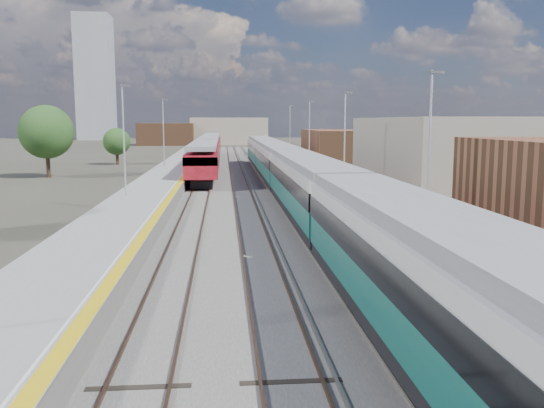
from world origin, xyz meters
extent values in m
plane|color=#47443A|center=(0.00, 50.00, 0.00)|extent=(320.00, 320.00, 0.00)
cube|color=#565451|center=(-2.25, 52.50, 0.03)|extent=(10.50, 155.00, 0.06)
cube|color=#4C3323|center=(0.78, 55.00, 0.11)|extent=(0.07, 160.00, 0.14)
cube|color=#4C3323|center=(2.22, 55.00, 0.11)|extent=(0.07, 160.00, 0.14)
cube|color=#4C3323|center=(-2.72, 55.00, 0.11)|extent=(0.07, 160.00, 0.14)
cube|color=#4C3323|center=(-1.28, 55.00, 0.11)|extent=(0.07, 160.00, 0.14)
cube|color=#4C3323|center=(-6.22, 55.00, 0.11)|extent=(0.07, 160.00, 0.14)
cube|color=#4C3323|center=(-4.78, 55.00, 0.11)|extent=(0.07, 160.00, 0.14)
cube|color=gray|center=(0.45, 55.00, 0.10)|extent=(0.08, 160.00, 0.10)
cube|color=gray|center=(-0.95, 55.00, 0.10)|extent=(0.08, 160.00, 0.10)
cube|color=slate|center=(5.25, 52.50, 0.50)|extent=(4.70, 155.00, 1.00)
cube|color=gray|center=(5.25, 52.50, 1.00)|extent=(4.70, 155.00, 0.03)
cube|color=gold|center=(3.15, 52.50, 1.02)|extent=(0.40, 155.00, 0.01)
cube|color=gray|center=(7.45, 52.50, 1.60)|extent=(0.06, 155.00, 1.20)
cylinder|color=#9EA0A3|center=(6.60, 22.00, 4.77)|extent=(0.12, 0.12, 7.50)
cube|color=#4C4C4F|center=(6.85, 22.00, 8.42)|extent=(0.70, 0.18, 0.14)
cylinder|color=#9EA0A3|center=(6.60, 42.00, 4.77)|extent=(0.12, 0.12, 7.50)
cube|color=#4C4C4F|center=(6.85, 42.00, 8.42)|extent=(0.70, 0.18, 0.14)
cylinder|color=#9EA0A3|center=(6.60, 62.00, 4.77)|extent=(0.12, 0.12, 7.50)
cube|color=#4C4C4F|center=(6.85, 62.00, 8.42)|extent=(0.70, 0.18, 0.14)
cylinder|color=#9EA0A3|center=(6.60, 82.00, 4.77)|extent=(0.12, 0.12, 7.50)
cube|color=#4C4C4F|center=(6.85, 82.00, 8.42)|extent=(0.70, 0.18, 0.14)
cube|color=slate|center=(-9.05, 52.50, 0.50)|extent=(4.30, 155.00, 1.00)
cube|color=gray|center=(-9.05, 52.50, 1.00)|extent=(4.30, 155.00, 0.03)
cube|color=gold|center=(-7.15, 52.50, 1.02)|extent=(0.45, 155.00, 0.01)
cube|color=silver|center=(-7.50, 52.50, 1.03)|extent=(0.08, 155.00, 0.01)
cylinder|color=#9EA0A3|center=(-10.20, 34.00, 4.77)|extent=(0.12, 0.12, 7.50)
cube|color=#4C4C4F|center=(-9.95, 34.00, 8.42)|extent=(0.70, 0.18, 0.14)
cylinder|color=#9EA0A3|center=(-10.20, 60.00, 4.77)|extent=(0.12, 0.12, 7.50)
cube|color=#4C4C4F|center=(-9.95, 60.00, 8.42)|extent=(0.70, 0.18, 0.14)
cube|color=gray|center=(16.00, 45.00, 3.20)|extent=(11.00, 22.00, 6.40)
cube|color=brown|center=(13.00, 78.00, 2.40)|extent=(8.00, 18.00, 4.80)
cube|color=gray|center=(-2.00, 150.00, 3.50)|extent=(20.00, 14.00, 7.00)
cube|color=brown|center=(-18.00, 145.00, 2.80)|extent=(14.00, 12.00, 5.60)
cube|color=gray|center=(-45.00, 190.00, 20.00)|extent=(11.00, 11.00, 40.00)
cube|color=black|center=(1.50, 7.29, 0.91)|extent=(2.82, 20.19, 0.48)
cube|color=#10524F|center=(1.50, 7.29, 1.74)|extent=(2.92, 20.19, 1.18)
cube|color=black|center=(1.50, 7.29, 2.67)|extent=(2.98, 20.19, 0.81)
cube|color=silver|center=(1.50, 7.29, 3.31)|extent=(2.92, 20.19, 0.50)
cube|color=gray|center=(1.50, 7.29, 3.75)|extent=(2.59, 20.19, 0.41)
cube|color=black|center=(1.50, 27.98, 0.91)|extent=(2.82, 20.19, 0.48)
cube|color=#10524F|center=(1.50, 27.98, 1.74)|extent=(2.92, 20.19, 1.18)
cube|color=black|center=(1.50, 27.98, 2.67)|extent=(2.98, 20.19, 0.81)
cube|color=silver|center=(1.50, 27.98, 3.31)|extent=(2.92, 20.19, 0.50)
cube|color=gray|center=(1.50, 27.98, 3.75)|extent=(2.59, 20.19, 0.41)
cube|color=black|center=(1.50, 48.67, 0.91)|extent=(2.82, 20.19, 0.48)
cube|color=#10524F|center=(1.50, 48.67, 1.74)|extent=(2.92, 20.19, 1.18)
cube|color=black|center=(1.50, 48.67, 2.67)|extent=(2.98, 20.19, 0.81)
cube|color=silver|center=(1.50, 48.67, 3.31)|extent=(2.92, 20.19, 0.50)
cube|color=gray|center=(1.50, 48.67, 3.75)|extent=(2.59, 20.19, 0.41)
cube|color=black|center=(1.50, 69.37, 0.91)|extent=(2.82, 20.19, 0.48)
cube|color=#10524F|center=(1.50, 69.37, 1.74)|extent=(2.92, 20.19, 1.18)
cube|color=black|center=(1.50, 69.37, 2.67)|extent=(2.98, 20.19, 0.81)
cube|color=silver|center=(1.50, 69.37, 3.31)|extent=(2.92, 20.19, 0.50)
cube|color=gray|center=(1.50, 69.37, 3.75)|extent=(2.59, 20.19, 0.41)
cube|color=black|center=(-5.50, 53.36, 0.49)|extent=(1.99, 16.91, 0.69)
cube|color=maroon|center=(-5.50, 53.36, 2.15)|extent=(2.93, 19.89, 2.09)
cube|color=black|center=(-5.50, 53.36, 2.67)|extent=(2.99, 19.89, 0.73)
cube|color=gray|center=(-5.50, 53.36, 3.72)|extent=(2.62, 19.89, 0.42)
cube|color=black|center=(-5.50, 73.75, 0.49)|extent=(1.99, 16.91, 0.69)
cube|color=maroon|center=(-5.50, 73.75, 2.15)|extent=(2.93, 19.89, 2.09)
cube|color=black|center=(-5.50, 73.75, 2.67)|extent=(2.99, 19.89, 0.73)
cube|color=gray|center=(-5.50, 73.75, 3.72)|extent=(2.62, 19.89, 0.42)
cube|color=black|center=(-5.50, 94.14, 0.49)|extent=(1.99, 16.91, 0.69)
cube|color=maroon|center=(-5.50, 94.14, 2.15)|extent=(2.93, 19.89, 2.09)
cube|color=black|center=(-5.50, 94.14, 2.67)|extent=(2.99, 19.89, 0.73)
cube|color=gray|center=(-5.50, 94.14, 3.72)|extent=(2.62, 19.89, 0.42)
cylinder|color=#382619|center=(-22.50, 58.47, 1.36)|extent=(0.44, 0.44, 2.73)
sphere|color=#24451A|center=(-22.50, 58.47, 4.93)|extent=(5.76, 5.76, 5.76)
cylinder|color=#382619|center=(-18.47, 77.06, 0.90)|extent=(0.44, 0.44, 1.80)
sphere|color=#24451A|center=(-18.47, 77.06, 3.25)|extent=(3.80, 3.80, 3.80)
cylinder|color=#382619|center=(22.35, 63.80, 1.04)|extent=(0.44, 0.44, 2.07)
sphere|color=#24451A|center=(22.35, 63.80, 3.74)|extent=(4.37, 4.37, 4.37)
camera|label=1|loc=(-3.50, -5.66, 6.07)|focal=38.00mm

